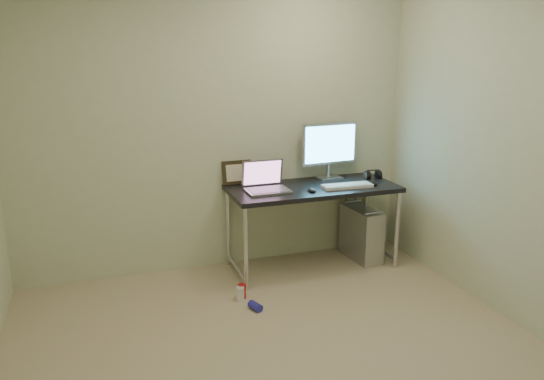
% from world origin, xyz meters
% --- Properties ---
extents(floor, '(3.50, 3.50, 0.00)m').
position_xyz_m(floor, '(0.00, 0.00, 0.00)').
color(floor, tan).
rests_on(floor, ground).
extents(wall_back, '(3.50, 0.02, 2.50)m').
position_xyz_m(wall_back, '(0.00, 1.75, 1.25)').
color(wall_back, beige).
rests_on(wall_back, ground).
extents(wall_right, '(0.02, 3.50, 2.50)m').
position_xyz_m(wall_right, '(1.75, 0.00, 1.25)').
color(wall_right, beige).
rests_on(wall_right, ground).
extents(desk, '(1.48, 0.65, 0.75)m').
position_xyz_m(desk, '(0.76, 1.43, 0.67)').
color(desk, black).
rests_on(desk, ground).
extents(tower_computer, '(0.24, 0.48, 0.52)m').
position_xyz_m(tower_computer, '(1.27, 1.44, 0.24)').
color(tower_computer, '#B5B5B9').
rests_on(tower_computer, ground).
extents(cable_a, '(0.01, 0.16, 0.69)m').
position_xyz_m(cable_a, '(1.22, 1.70, 0.40)').
color(cable_a, black).
rests_on(cable_a, ground).
extents(cable_b, '(0.02, 0.11, 0.71)m').
position_xyz_m(cable_b, '(1.31, 1.68, 0.38)').
color(cable_b, black).
rests_on(cable_b, ground).
extents(can_red, '(0.07, 0.07, 0.12)m').
position_xyz_m(can_red, '(-0.01, 1.01, 0.06)').
color(can_red, '#B71213').
rests_on(can_red, ground).
extents(can_white, '(0.08, 0.08, 0.11)m').
position_xyz_m(can_white, '(-0.04, 0.97, 0.06)').
color(can_white, white).
rests_on(can_white, ground).
extents(can_blue, '(0.10, 0.13, 0.06)m').
position_xyz_m(can_blue, '(0.03, 0.79, 0.03)').
color(can_blue, '#2725A9').
rests_on(can_blue, ground).
extents(laptop, '(0.36, 0.30, 0.25)m').
position_xyz_m(laptop, '(0.33, 1.44, 0.81)').
color(laptop, '#ABABB2').
rests_on(laptop, desk).
extents(monitor, '(0.55, 0.18, 0.52)m').
position_xyz_m(monitor, '(1.02, 1.64, 1.05)').
color(monitor, '#ABABB2').
rests_on(monitor, desk).
extents(keyboard, '(0.44, 0.16, 0.03)m').
position_xyz_m(keyboard, '(1.03, 1.30, 0.76)').
color(keyboard, silver).
rests_on(keyboard, desk).
extents(mouse_right, '(0.07, 0.11, 0.04)m').
position_xyz_m(mouse_right, '(1.28, 1.30, 0.77)').
color(mouse_right, black).
rests_on(mouse_right, desk).
extents(mouse_left, '(0.07, 0.11, 0.04)m').
position_xyz_m(mouse_left, '(0.68, 1.27, 0.77)').
color(mouse_left, black).
rests_on(mouse_left, desk).
extents(headphones, '(0.16, 0.10, 0.10)m').
position_xyz_m(headphones, '(1.40, 1.51, 0.78)').
color(headphones, black).
rests_on(headphones, desk).
extents(picture_frame, '(0.27, 0.08, 0.21)m').
position_xyz_m(picture_frame, '(0.16, 1.73, 0.86)').
color(picture_frame, black).
rests_on(picture_frame, desk).
extents(webcam, '(0.04, 0.03, 0.12)m').
position_xyz_m(webcam, '(0.34, 1.70, 0.84)').
color(webcam, silver).
rests_on(webcam, desk).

